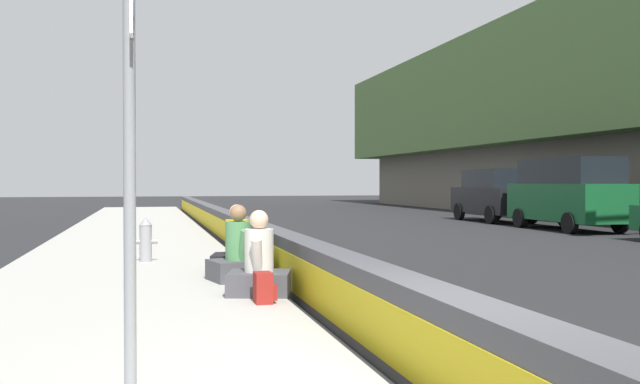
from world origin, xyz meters
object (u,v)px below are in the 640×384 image
seated_person_foreground (259,268)px  parked_car_midline (494,194)px  seated_person_middle (238,256)px  seated_person_rear (237,251)px  parked_car_fourth (568,192)px  route_sign_post (130,114)px  fire_hydrant (146,239)px  backpack (264,288)px

seated_person_foreground → parked_car_midline: size_ratio=0.24×
seated_person_middle → seated_person_rear: seated_person_middle is taller
seated_person_middle → seated_person_rear: size_ratio=1.02×
seated_person_middle → parked_car_fourth: 16.69m
route_sign_post → seated_person_foreground: size_ratio=3.05×
route_sign_post → seated_person_rear: bearing=-13.9°
route_sign_post → fire_hydrant: bearing=-0.6°
seated_person_foreground → parked_car_fourth: parked_car_fourth is taller
seated_person_foreground → parked_car_midline: bearing=-37.3°
seated_person_foreground → seated_person_rear: (2.42, -0.00, 0.00)m
backpack → parked_car_fourth: 18.06m
seated_person_middle → seated_person_foreground: bearing=-176.1°
seated_person_foreground → seated_person_rear: seated_person_rear is taller
fire_hydrant → seated_person_rear: (-2.05, -1.55, -0.08)m
parked_car_fourth → seated_person_rear: bearing=125.8°
fire_hydrant → seated_person_rear: seated_person_rear is taller
route_sign_post → fire_hydrant: 8.84m
seated_person_rear → parked_car_midline: (14.77, -13.07, 0.67)m
backpack → seated_person_rear: bearing=-1.0°
parked_car_fourth → parked_car_midline: bearing=-1.0°
seated_person_middle → seated_person_rear: 0.97m
seated_person_rear → backpack: 3.12m
backpack → seated_person_foreground: bearing=-4.0°
parked_car_fourth → seated_person_middle: bearing=128.3°
backpack → parked_car_midline: parked_car_midline is taller
seated_person_rear → seated_person_middle: bearing=173.8°
seated_person_rear → fire_hydrant: bearing=37.1°
backpack → parked_car_fourth: parked_car_fourth is taller
seated_person_middle → seated_person_rear: bearing=-6.2°
seated_person_middle → fire_hydrant: bearing=25.6°
seated_person_foreground → parked_car_midline: (17.19, -13.08, 0.67)m
seated_person_rear → parked_car_fourth: 16.02m
seated_person_rear → backpack: bearing=179.0°
seated_person_middle → route_sign_post: bearing=164.8°
seated_person_middle → parked_car_midline: bearing=-39.9°
seated_person_middle → parked_car_midline: parked_car_midline is taller
seated_person_foreground → parked_car_midline: parked_car_midline is taller
route_sign_post → parked_car_fourth: size_ratio=0.70×
seated_person_middle → backpack: (-2.14, -0.05, -0.18)m
parked_car_fourth → fire_hydrant: bearing=116.7°
route_sign_post → parked_car_fourth: route_sign_post is taller
fire_hydrant → parked_car_midline: (12.72, -14.62, 0.60)m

